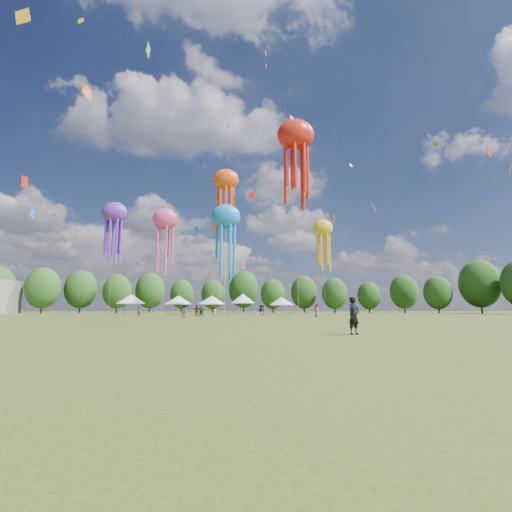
{
  "coord_description": "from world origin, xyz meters",
  "views": [
    {
      "loc": [
        2.03,
        -17.88,
        1.2
      ],
      "look_at": [
        3.95,
        15.0,
        6.0
      ],
      "focal_mm": 25.42,
      "sensor_mm": 36.0,
      "label": 1
    }
  ],
  "objects": [
    {
      "name": "show_kites",
      "position": [
        1.31,
        40.29,
        20.68
      ],
      "size": [
        40.65,
        31.12,
        32.64
      ],
      "color": "#DC4183",
      "rests_on": "ground"
    },
    {
      "name": "treeline",
      "position": [
        -3.87,
        62.51,
        6.54
      ],
      "size": [
        201.57,
        95.24,
        13.43
      ],
      "color": "#38281C",
      "rests_on": "ground"
    },
    {
      "name": "small_kites",
      "position": [
        0.33,
        40.07,
        29.67
      ],
      "size": [
        76.35,
        59.67,
        39.78
      ],
      "color": "#DC4183",
      "rests_on": "ground"
    },
    {
      "name": "festival_tents",
      "position": [
        -3.84,
        56.9,
        3.02
      ],
      "size": [
        35.46,
        8.4,
        4.32
      ],
      "color": "#47474C",
      "rests_on": "ground"
    },
    {
      "name": "observer_main",
      "position": [
        7.64,
        -0.94,
        0.88
      ],
      "size": [
        0.77,
        0.69,
        1.77
      ],
      "primitive_type": "imported",
      "rotation": [
        0.0,
        0.0,
        0.52
      ],
      "color": "black",
      "rests_on": "ground"
    },
    {
      "name": "spectator_near",
      "position": [
        -4.69,
        31.2,
        0.82
      ],
      "size": [
        0.92,
        0.79,
        1.64
      ],
      "primitive_type": "imported",
      "rotation": [
        0.0,
        0.0,
        2.89
      ],
      "color": "gray",
      "rests_on": "ground"
    },
    {
      "name": "spectators_far",
      "position": [
        2.86,
        43.84,
        0.91
      ],
      "size": [
        28.53,
        18.32,
        1.89
      ],
      "color": "gray",
      "rests_on": "ground"
    },
    {
      "name": "ground",
      "position": [
        0.0,
        0.0,
        0.0
      ],
      "size": [
        300.0,
        300.0,
        0.0
      ],
      "primitive_type": "plane",
      "color": "#384416",
      "rests_on": "ground"
    }
  ]
}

